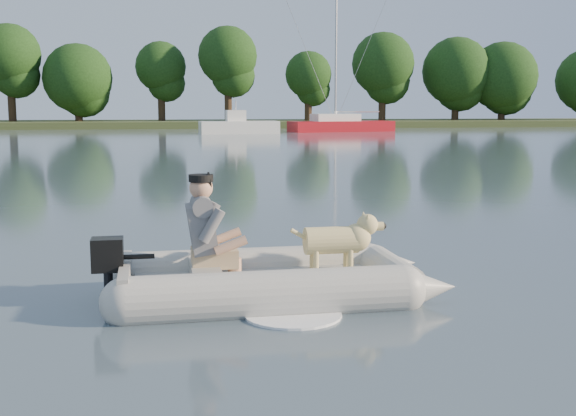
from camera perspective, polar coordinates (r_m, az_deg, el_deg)
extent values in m
plane|color=slate|center=(7.74, 0.93, -7.39)|extent=(160.00, 160.00, 0.00)
cube|color=#47512D|center=(69.38, -7.91, 6.56)|extent=(160.00, 12.00, 0.70)
cylinder|color=#332316|center=(69.85, -20.98, 7.65)|extent=(0.70, 0.70, 4.24)
sphere|color=#214B19|center=(69.99, -21.17, 11.22)|extent=(5.55, 5.55, 5.55)
cylinder|color=#332316|center=(69.22, -16.21, 7.33)|extent=(0.70, 0.70, 2.94)
sphere|color=#214B19|center=(69.26, -16.31, 9.83)|extent=(6.27, 6.27, 6.27)
cylinder|color=#332316|center=(69.31, -9.95, 7.83)|extent=(0.70, 0.70, 3.67)
sphere|color=#214B19|center=(69.40, -10.03, 10.95)|extent=(4.69, 4.69, 4.69)
cylinder|color=#332316|center=(67.68, -4.74, 8.18)|extent=(0.70, 0.70, 4.29)
sphere|color=#214B19|center=(67.83, -4.79, 11.91)|extent=(5.43, 5.43, 5.43)
cylinder|color=#332316|center=(68.93, 1.61, 7.75)|extent=(0.70, 0.70, 3.21)
sphere|color=#214B19|center=(68.98, 1.62, 10.50)|extent=(4.41, 4.41, 4.41)
cylinder|color=#332316|center=(71.24, 7.45, 7.99)|extent=(0.70, 0.70, 3.94)
sphere|color=#214B19|center=(71.35, 7.51, 11.25)|extent=(6.03, 6.03, 6.03)
cylinder|color=#332316|center=(73.98, 13.07, 7.69)|extent=(0.70, 0.70, 3.52)
sphere|color=#214B19|center=(74.05, 13.16, 10.49)|extent=(6.68, 6.68, 6.68)
cylinder|color=#332316|center=(75.68, 16.52, 7.46)|extent=(0.70, 0.70, 3.21)
sphere|color=#214B19|center=(75.73, 16.62, 9.96)|extent=(6.79, 6.79, 6.79)
cube|color=#A2121A|center=(57.09, 4.23, 6.35)|extent=(8.54, 4.00, 1.03)
cube|color=white|center=(56.86, 3.76, 7.13)|extent=(3.88, 2.51, 0.62)
cylinder|color=#A5A5AA|center=(56.98, 3.81, 12.04)|extent=(0.16, 0.16, 10.27)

